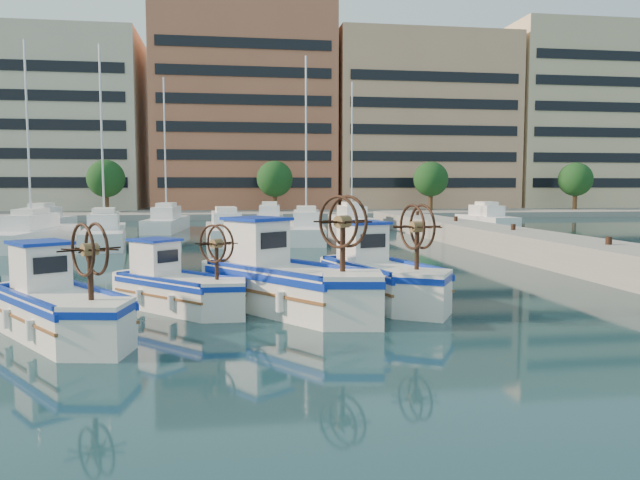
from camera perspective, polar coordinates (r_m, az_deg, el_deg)
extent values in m
plane|color=#1B3E47|center=(16.23, -3.16, -7.29)|extent=(300.00, 300.00, 0.00)
cube|color=gray|center=(28.01, 22.58, -1.23)|extent=(3.00, 60.00, 1.20)
cube|color=gray|center=(82.86, -7.64, 2.78)|extent=(180.00, 40.00, 0.60)
cube|color=beige|center=(83.95, -23.85, 9.81)|extent=(23.00, 14.00, 21.00)
cube|color=black|center=(77.23, -25.22, 10.21)|extent=(21.16, 0.12, 18.90)
cube|color=#B86647|center=(81.40, -7.01, 11.77)|extent=(22.00, 14.00, 25.00)
cube|color=black|center=(74.46, -6.84, 12.41)|extent=(20.24, 0.12, 22.50)
cube|color=tan|center=(85.11, 8.95, 10.43)|extent=(23.00, 14.00, 22.00)
cube|color=black|center=(78.50, 10.52, 10.87)|extent=(21.16, 0.12, 19.80)
cube|color=beige|center=(94.68, 22.56, 10.17)|extent=(22.00, 14.00, 24.00)
cube|color=black|center=(88.78, 24.94, 10.45)|extent=(20.24, 0.12, 21.60)
cylinder|color=#3F2B19|center=(70.43, -18.93, 3.14)|extent=(0.50, 0.50, 3.00)
sphere|color=#1B4B1D|center=(70.41, -18.99, 5.34)|extent=(4.00, 4.00, 4.00)
cylinder|color=#3F2B19|center=(69.53, -4.14, 3.38)|extent=(0.50, 0.50, 3.00)
sphere|color=#1B4B1D|center=(69.51, -4.16, 5.60)|extent=(4.00, 4.00, 4.00)
cylinder|color=#3F2B19|center=(73.20, 10.07, 3.39)|extent=(0.50, 0.50, 3.00)
sphere|color=#1B4B1D|center=(73.17, 10.10, 5.51)|extent=(4.00, 4.00, 4.00)
cylinder|color=#3F2B19|center=(80.80, 22.27, 3.24)|extent=(0.50, 0.50, 3.00)
sphere|color=#1B4B1D|center=(80.78, 22.33, 5.16)|extent=(4.00, 4.00, 4.00)
cube|color=white|center=(38.97, -24.84, 0.19)|extent=(3.28, 9.69, 1.00)
cylinder|color=silver|center=(38.94, -25.14, 8.28)|extent=(0.12, 0.12, 11.00)
cube|color=white|center=(38.52, -19.08, 0.33)|extent=(3.57, 10.47, 1.00)
cylinder|color=silver|center=(38.49, -19.31, 8.52)|extent=(0.12, 0.12, 11.00)
cube|color=white|center=(38.76, -8.58, 0.58)|extent=(2.70, 9.28, 1.00)
cube|color=white|center=(39.67, -1.27, 0.73)|extent=(3.43, 10.42, 1.00)
cylinder|color=silver|center=(39.64, -1.28, 8.68)|extent=(0.12, 0.12, 11.00)
cube|color=white|center=(51.09, -24.06, 1.25)|extent=(3.13, 9.00, 1.00)
cube|color=white|center=(48.83, -13.85, 1.39)|extent=(2.99, 8.91, 1.00)
cylinder|color=silver|center=(48.81, -13.98, 7.85)|extent=(0.12, 0.12, 11.00)
cube|color=white|center=(50.80, -4.62, 1.65)|extent=(2.93, 9.03, 1.00)
cube|color=white|center=(49.62, 2.91, 1.58)|extent=(2.29, 9.02, 1.00)
cylinder|color=silver|center=(49.60, 2.93, 7.94)|extent=(0.12, 0.12, 11.00)
cube|color=white|center=(52.84, 14.95, 1.63)|extent=(2.76, 7.26, 1.00)
cube|color=white|center=(15.43, -22.63, -6.42)|extent=(3.69, 4.27, 1.00)
cube|color=#0C28A3|center=(15.36, -22.68, -5.02)|extent=(3.80, 4.40, 0.15)
cube|color=#1A83CB|center=(15.37, -22.67, -5.24)|extent=(3.15, 3.73, 0.06)
cube|color=white|center=(16.34, -24.17, -2.21)|extent=(1.57, 1.62, 1.05)
cube|color=#0C28A3|center=(16.28, -24.25, -0.21)|extent=(1.77, 1.82, 0.08)
cylinder|color=#331E14|center=(13.68, -20.24, -3.28)|extent=(0.11, 0.11, 1.11)
cylinder|color=brown|center=(13.61, -20.31, -0.82)|extent=(0.40, 0.39, 0.27)
torus|color=#331E14|center=(13.56, -20.87, -0.86)|extent=(0.69, 0.96, 1.12)
torus|color=#331E14|center=(13.67, -19.76, -0.78)|extent=(0.69, 0.96, 1.12)
cube|color=white|center=(17.82, -12.75, -4.81)|extent=(3.62, 3.72, 0.91)
cube|color=#0C28A3|center=(17.77, -12.78, -3.71)|extent=(3.73, 3.83, 0.14)
cube|color=#1A83CB|center=(17.78, -12.77, -3.88)|extent=(3.12, 3.22, 0.05)
cube|color=white|center=(18.51, -14.83, -1.58)|extent=(1.46, 1.47, 0.95)
cube|color=#0C28A3|center=(18.46, -14.87, 0.02)|extent=(1.65, 1.66, 0.07)
cylinder|color=#331E14|center=(16.51, -9.42, -2.17)|extent=(0.10, 0.10, 1.00)
cylinder|color=brown|center=(16.45, -9.44, -0.32)|extent=(0.37, 0.37, 0.24)
torus|color=#331E14|center=(16.36, -9.78, -0.35)|extent=(0.73, 0.78, 1.01)
torus|color=#331E14|center=(16.54, -9.11, -0.28)|extent=(0.73, 0.78, 1.01)
cube|color=white|center=(17.16, -2.90, -4.58)|extent=(4.45, 5.07, 1.19)
cube|color=#0C28A3|center=(17.09, -2.91, -3.08)|extent=(4.58, 5.23, 0.18)
cube|color=#1A83CB|center=(17.10, -2.91, -3.32)|extent=(3.81, 4.42, 0.07)
cube|color=white|center=(18.04, -5.80, -0.22)|extent=(1.88, 1.93, 1.25)
cube|color=#0C28A3|center=(17.99, -5.81, 1.95)|extent=(2.12, 2.17, 0.09)
cylinder|color=#331E14|center=(15.53, 2.09, -0.91)|extent=(0.14, 0.14, 1.32)
cylinder|color=brown|center=(15.47, 2.10, 1.69)|extent=(0.48, 0.47, 0.32)
torus|color=#331E14|center=(15.35, 1.66, 1.66)|extent=(0.84, 1.13, 1.33)
torus|color=#331E14|center=(15.60, 2.53, 1.71)|extent=(0.84, 1.13, 1.33)
cube|color=white|center=(18.61, 5.67, -4.00)|extent=(2.96, 4.74, 1.10)
cube|color=#0C28A3|center=(18.55, 5.68, -2.72)|extent=(3.05, 4.88, 0.17)
cube|color=#1A83CB|center=(18.56, 5.68, -2.92)|extent=(2.45, 4.21, 0.06)
cube|color=white|center=(19.57, 3.90, -0.22)|extent=(1.47, 1.61, 1.15)
cube|color=#0C28A3|center=(19.52, 3.91, 1.62)|extent=(1.66, 1.81, 0.08)
cylinder|color=#331E14|center=(16.85, 8.85, -1.00)|extent=(0.13, 0.13, 1.22)
cylinder|color=brown|center=(16.80, 8.88, 1.20)|extent=(0.40, 0.37, 0.29)
torus|color=#331E14|center=(16.72, 8.43, 1.19)|extent=(0.39, 1.20, 1.23)
torus|color=#331E14|center=(16.88, 9.33, 1.22)|extent=(0.39, 1.20, 1.23)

